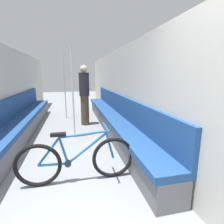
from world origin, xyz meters
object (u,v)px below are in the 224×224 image
Objects in this scene: bicycle at (77,160)px; passenger_standing at (84,95)px; grab_pole_near at (65,88)px; bench_seat_row_left at (20,125)px; bench_seat_row_right at (113,119)px; grab_pole_far at (73,94)px.

passenger_standing is at bearing 82.26° from bicycle.
grab_pole_near is (-0.26, 3.96, 0.73)m from bicycle.
bicycle is 0.93× the size of passenger_standing.
bench_seat_row_left is 2.78× the size of grab_pole_near.
bench_seat_row_right is at bearing 63.15° from bicycle.
grab_pole_near is 1.00× the size of grab_pole_far.
grab_pole_near is (1.03, 1.79, 0.75)m from bench_seat_row_left.
bench_seat_row_right is 2.78× the size of grab_pole_far.
bench_seat_row_left is at bearing -119.97° from grab_pole_near.
grab_pole_far is at bearing -163.95° from bench_seat_row_right.
grab_pole_far is 1.23× the size of passenger_standing.
passenger_standing is (0.34, 1.08, -0.14)m from grab_pole_far.
grab_pole_far is at bearing 50.28° from passenger_standing.
grab_pole_far is at bearing -83.02° from grab_pole_near.
passenger_standing reaches higher than bicycle.
passenger_standing reaches higher than bench_seat_row_right.
grab_pole_near and grab_pole_far have the same top height.
bicycle is at bearing -89.77° from grab_pole_far.
bench_seat_row_right is 2.33m from grab_pole_near.
grab_pole_far is (0.26, -2.09, 0.00)m from grab_pole_near.
grab_pole_near reaches higher than bench_seat_row_right.
bench_seat_row_left is at bearing 166.82° from grab_pole_far.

